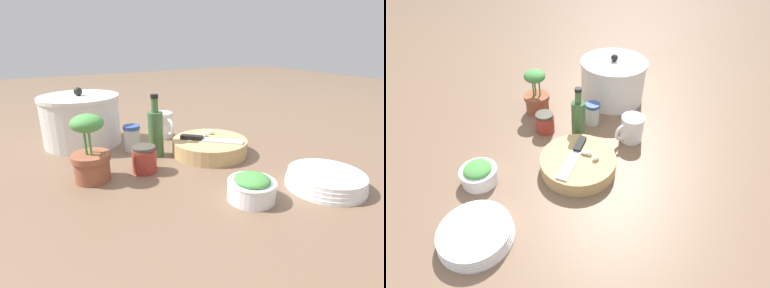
# 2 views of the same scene
# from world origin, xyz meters

# --- Properties ---
(ground_plane) EXTENTS (5.00, 5.00, 0.00)m
(ground_plane) POSITION_xyz_m (0.00, 0.00, 0.00)
(ground_plane) COLOR brown
(cutting_board) EXTENTS (0.24, 0.24, 0.05)m
(cutting_board) POSITION_xyz_m (0.02, -0.09, 0.02)
(cutting_board) COLOR tan
(cutting_board) RESTS_ON ground_plane
(chef_knife) EXTENTS (0.16, 0.16, 0.01)m
(chef_knife) POSITION_xyz_m (0.01, -0.08, 0.05)
(chef_knife) COLOR black
(chef_knife) RESTS_ON cutting_board
(garlic_cloves) EXTENTS (0.05, 0.06, 0.02)m
(garlic_cloves) POSITION_xyz_m (0.06, -0.10, 0.05)
(garlic_cloves) COLOR #E8EBC1
(garlic_cloves) RESTS_ON cutting_board
(herb_bowl) EXTENTS (0.11, 0.11, 0.06)m
(herb_bowl) POSITION_xyz_m (-0.27, -0.02, 0.03)
(herb_bowl) COLOR white
(herb_bowl) RESTS_ON ground_plane
(spice_jar) EXTENTS (0.05, 0.05, 0.08)m
(spice_jar) POSITION_xyz_m (0.17, 0.11, 0.04)
(spice_jar) COLOR silver
(spice_jar) RESTS_ON ground_plane
(coffee_mug) EXTENTS (0.11, 0.08, 0.09)m
(coffee_mug) POSITION_xyz_m (0.25, -0.03, 0.05)
(coffee_mug) COLOR white
(coffee_mug) RESTS_ON ground_plane
(plate_stack) EXTENTS (0.19, 0.19, 0.04)m
(plate_stack) POSITION_xyz_m (-0.32, -0.21, 0.02)
(plate_stack) COLOR white
(plate_stack) RESTS_ON ground_plane
(honey_jar) EXTENTS (0.07, 0.07, 0.07)m
(honey_jar) POSITION_xyz_m (-0.01, 0.14, 0.04)
(honey_jar) COLOR #9E3328
(honey_jar) RESTS_ON ground_plane
(oil_bottle) EXTENTS (0.05, 0.05, 0.19)m
(oil_bottle) POSITION_xyz_m (0.09, 0.06, 0.08)
(oil_bottle) COLOR #3D6638
(oil_bottle) RESTS_ON ground_plane
(stock_pot) EXTENTS (0.27, 0.27, 0.20)m
(stock_pot) POSITION_xyz_m (0.33, 0.24, 0.09)
(stock_pot) COLOR silver
(stock_pot) RESTS_ON ground_plane
(potted_herb) EXTENTS (0.10, 0.10, 0.18)m
(potted_herb) POSITION_xyz_m (0.01, 0.28, 0.07)
(potted_herb) COLOR #935138
(potted_herb) RESTS_ON ground_plane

